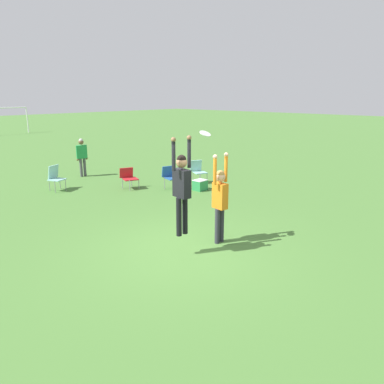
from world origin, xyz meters
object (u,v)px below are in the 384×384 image
Objects in this scene: cooler_box at (200,185)px; frisbee at (205,134)px; person_jumping at (182,184)px; person_defending at (220,196)px; camping_chair_2 at (198,170)px; person_spectator_near at (82,154)px; camping_chair_1 at (129,177)px; camping_chair_3 at (171,176)px; camping_chair_4 at (55,176)px.

frisbee is at bearing -137.36° from cooler_box.
person_jumping reaches higher than person_defending.
camping_chair_2 is 1.26m from cooler_box.
frisbee reaches higher than person_jumping.
person_spectator_near is at bearing -9.37° from person_jumping.
frisbee reaches higher than cooler_box.
person_jumping is 5.97m from cooler_box.
camping_chair_1 is 2.80m from camping_chair_2.
frisbee is 0.56× the size of cooler_box.
person_jumping is 6.12m from camping_chair_3.
camping_chair_2 is at bearing 145.51° from person_defending.
camping_chair_4 reaches higher than camping_chair_1.
camping_chair_2 is at bearing -167.79° from camping_chair_3.
person_jumping reaches higher than camping_chair_4.
cooler_box is (3.85, 3.54, -2.45)m from frisbee.
camping_chair_2 is 1.99× the size of cooler_box.
camping_chair_2 is 0.98× the size of camping_chair_4.
frisbee is at bearing -81.39° from person_jumping.
camping_chair_4 is at bearing -28.27° from camping_chair_3.
camping_chair_2 is 1.44m from camping_chair_3.
person_jumping is at bearing 179.63° from frisbee.
person_jumping is at bearing -93.41° from person_spectator_near.
camping_chair_3 is (2.90, 4.66, -0.65)m from person_defending.
person_jumping is 2.37× the size of camping_chair_2.
camping_chair_2 is (2.48, -1.31, 0.08)m from camping_chair_1.
camping_chair_2 is at bearing 124.26° from camping_chair_4.
camping_chair_3 is (-1.43, 0.09, -0.03)m from camping_chair_2.
person_jumping is 2.77× the size of camping_chair_1.
camping_chair_3 is 4.56m from person_spectator_near.
camping_chair_2 is 0.56× the size of person_spectator_near.
camping_chair_4 is (-2.04, 1.75, 0.09)m from camping_chair_1.
camping_chair_1 is at bearing -18.49° from person_jumping.
person_defending is 1.54m from frisbee.
person_spectator_near is (-0.02, 3.19, 0.52)m from camping_chair_1.
person_jumping is at bearing -142.41° from cooler_box.
person_spectator_near is at bearing 177.49° from person_defending.
person_jumping is 2.52× the size of camping_chair_3.
camping_chair_2 is (4.70, 4.41, -2.11)m from frisbee.
camping_chair_3 is 4.28m from camping_chair_4.
camping_chair_4 is 2.03× the size of cooler_box.
camping_chair_2 is at bearing -46.08° from person_spectator_near.
frisbee is at bearing 66.99° from camping_chair_4.
camping_chair_3 is at bearing -61.56° from person_spectator_near.
person_spectator_near is (2.20, 8.91, -1.66)m from frisbee.
person_jumping is 2.32× the size of camping_chair_4.
person_jumping is 1.32× the size of person_spectator_near.
camping_chair_2 is 1.06× the size of camping_chair_3.
person_defending is at bearing -133.21° from cooler_box.
frisbee is 0.28× the size of camping_chair_2.
person_defending is 2.37× the size of camping_chair_2.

